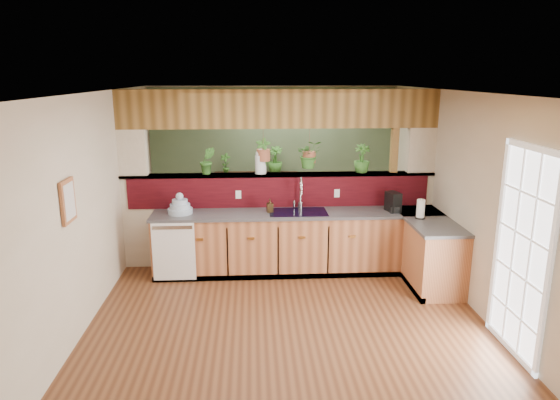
{
  "coord_description": "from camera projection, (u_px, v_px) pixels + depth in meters",
  "views": [
    {
      "loc": [
        -0.4,
        -5.83,
        2.81
      ],
      "look_at": [
        -0.02,
        0.7,
        1.15
      ],
      "focal_mm": 32.0,
      "sensor_mm": 36.0,
      "label": 1
    }
  ],
  "objects": [
    {
      "name": "shelving_console",
      "position": [
        256.0,
        201.0,
        9.36
      ],
      "size": [
        1.59,
        0.52,
        1.04
      ],
      "primitive_type": "cube",
      "rotation": [
        0.0,
        0.0,
        -0.07
      ],
      "color": "black",
      "rests_on": "ground"
    },
    {
      "name": "navy_sink",
      "position": [
        298.0,
        217.0,
        7.11
      ],
      "size": [
        0.82,
        0.5,
        0.18
      ],
      "color": "black",
      "rests_on": "countertop"
    },
    {
      "name": "framed_print",
      "position": [
        68.0,
        201.0,
        5.08
      ],
      "size": [
        0.04,
        0.35,
        0.45
      ],
      "color": "#9B5A35",
      "rests_on": "wall_left"
    },
    {
      "name": "pass_through_ledge",
      "position": [
        279.0,
        175.0,
        7.33
      ],
      "size": [
        4.6,
        0.21,
        0.04
      ],
      "primitive_type": "cube",
      "color": "brown",
      "rests_on": "ground"
    },
    {
      "name": "coffee_maker",
      "position": [
        393.0,
        203.0,
        7.1
      ],
      "size": [
        0.15,
        0.25,
        0.28
      ],
      "rotation": [
        0.0,
        0.0,
        0.27
      ],
      "color": "black",
      "rests_on": "countertop"
    },
    {
      "name": "wall_left",
      "position": [
        92.0,
        205.0,
        5.91
      ],
      "size": [
        0.02,
        7.0,
        2.6
      ],
      "primitive_type": "cube",
      "color": "beige",
      "rests_on": "ground"
    },
    {
      "name": "ceiling",
      "position": [
        285.0,
        93.0,
        5.72
      ],
      "size": [
        4.6,
        7.0,
        0.01
      ],
      "primitive_type": "cube",
      "color": "brown",
      "rests_on": "ground"
    },
    {
      "name": "ground",
      "position": [
        285.0,
        301.0,
        6.36
      ],
      "size": [
        4.6,
        7.0,
        0.01
      ],
      "primitive_type": "cube",
      "color": "brown",
      "rests_on": "ground"
    },
    {
      "name": "dish_stack",
      "position": [
        180.0,
        207.0,
        7.0
      ],
      "size": [
        0.35,
        0.35,
        0.3
      ],
      "color": "#A4B9D4",
      "rests_on": "countertop"
    },
    {
      "name": "glass_jar",
      "position": [
        261.0,
        161.0,
        7.26
      ],
      "size": [
        0.16,
        0.16,
        0.36
      ],
      "color": "silver",
      "rests_on": "pass_through_ledge"
    },
    {
      "name": "faucet",
      "position": [
        300.0,
        192.0,
        7.18
      ],
      "size": [
        0.21,
        0.21,
        0.48
      ],
      "color": "#B7B7B2",
      "rests_on": "countertop"
    },
    {
      "name": "wall_back",
      "position": [
        273.0,
        156.0,
        9.43
      ],
      "size": [
        4.6,
        0.02,
        2.6
      ],
      "primitive_type": "cube",
      "color": "beige",
      "rests_on": "ground"
    },
    {
      "name": "shelf_plant_a",
      "position": [
        225.0,
        163.0,
        9.16
      ],
      "size": [
        0.24,
        0.2,
        0.38
      ],
      "primitive_type": "imported",
      "rotation": [
        0.0,
        0.0,
        -0.39
      ],
      "color": "#2E6422",
      "rests_on": "shelving_console"
    },
    {
      "name": "french_door",
      "position": [
        521.0,
        256.0,
        4.97
      ],
      "size": [
        0.06,
        1.02,
        2.16
      ],
      "primitive_type": "cube",
      "color": "white",
      "rests_on": "ground"
    },
    {
      "name": "countertop",
      "position": [
        339.0,
        244.0,
        7.13
      ],
      "size": [
        4.14,
        1.52,
        0.9
      ],
      "color": "#9B5A35",
      "rests_on": "ground"
    },
    {
      "name": "ledge_plant_left",
      "position": [
        207.0,
        161.0,
        7.22
      ],
      "size": [
        0.25,
        0.21,
        0.4
      ],
      "primitive_type": "imported",
      "rotation": [
        0.0,
        0.0,
        0.17
      ],
      "color": "#2E6422",
      "rests_on": "pass_through_ledge"
    },
    {
      "name": "hanging_plant_b",
      "position": [
        309.0,
        142.0,
        7.24
      ],
      "size": [
        0.38,
        0.33,
        0.53
      ],
      "color": "brown",
      "rests_on": "header_beam"
    },
    {
      "name": "header_beam",
      "position": [
        279.0,
        109.0,
        7.09
      ],
      "size": [
        4.6,
        0.15,
        0.55
      ],
      "primitive_type": "cube",
      "color": "brown",
      "rests_on": "ground"
    },
    {
      "name": "shelf_plant_b",
      "position": [
        275.0,
        160.0,
        9.19
      ],
      "size": [
        0.35,
        0.35,
        0.5
      ],
      "primitive_type": "imported",
      "rotation": [
        0.0,
        0.0,
        -0.32
      ],
      "color": "#2E6422",
      "rests_on": "shelving_console"
    },
    {
      "name": "pass_through_partition",
      "position": [
        281.0,
        187.0,
        7.37
      ],
      "size": [
        4.6,
        0.21,
        2.6
      ],
      "color": "beige",
      "rests_on": "ground"
    },
    {
      "name": "wall_front",
      "position": [
        329.0,
        366.0,
        2.65
      ],
      "size": [
        4.6,
        0.02,
        2.6
      ],
      "primitive_type": "cube",
      "color": "beige",
      "rests_on": "ground"
    },
    {
      "name": "floor_plant",
      "position": [
        315.0,
        218.0,
        8.53
      ],
      "size": [
        0.93,
        0.88,
        0.82
      ],
      "primitive_type": "imported",
      "rotation": [
        0.0,
        0.0,
        0.41
      ],
      "color": "#2E6422",
      "rests_on": "ground"
    },
    {
      "name": "wall_right",
      "position": [
        470.0,
        199.0,
        6.16
      ],
      "size": [
        0.02,
        7.0,
        2.6
      ],
      "primitive_type": "cube",
      "color": "beige",
      "rests_on": "ground"
    },
    {
      "name": "dishwasher",
      "position": [
        174.0,
        251.0,
        6.8
      ],
      "size": [
        0.58,
        0.03,
        0.82
      ],
      "color": "white",
      "rests_on": "ground"
    },
    {
      "name": "paper_towel",
      "position": [
        421.0,
        209.0,
        6.75
      ],
      "size": [
        0.13,
        0.13,
        0.28
      ],
      "color": "black",
      "rests_on": "countertop"
    },
    {
      "name": "sage_backwall",
      "position": [
        273.0,
        156.0,
        9.41
      ],
      "size": [
        4.55,
        0.02,
        2.55
      ],
      "primitive_type": "cube",
      "color": "#4A5F41",
      "rests_on": "ground"
    },
    {
      "name": "ledge_plant_right",
      "position": [
        362.0,
        158.0,
        7.34
      ],
      "size": [
        0.24,
        0.24,
        0.42
      ],
      "primitive_type": "imported",
      "rotation": [
        0.0,
        0.0,
        0.01
      ],
      "color": "#2E6422",
      "rests_on": "pass_through_ledge"
    },
    {
      "name": "soap_dispenser",
      "position": [
        270.0,
        206.0,
        7.07
      ],
      "size": [
        0.1,
        0.1,
        0.19
      ],
      "primitive_type": "imported",
      "rotation": [
        0.0,
        0.0,
        0.16
      ],
      "color": "#372614",
      "rests_on": "countertop"
    },
    {
      "name": "hanging_plant_a",
      "position": [
        263.0,
        143.0,
        7.2
      ],
      "size": [
        0.24,
        0.2,
        0.54
      ],
      "color": "brown",
      "rests_on": "header_beam"
    }
  ]
}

